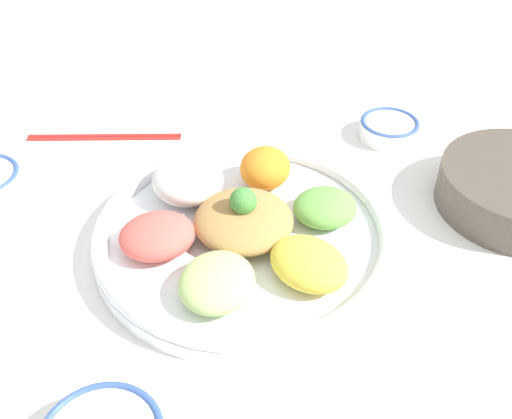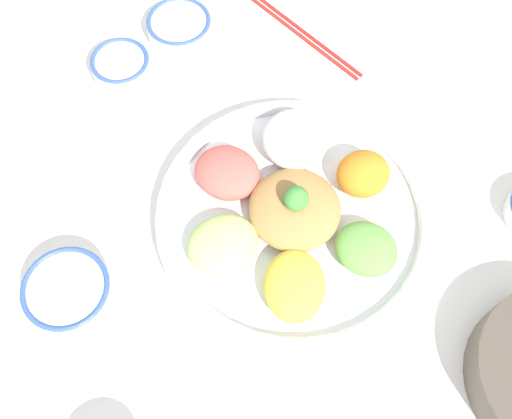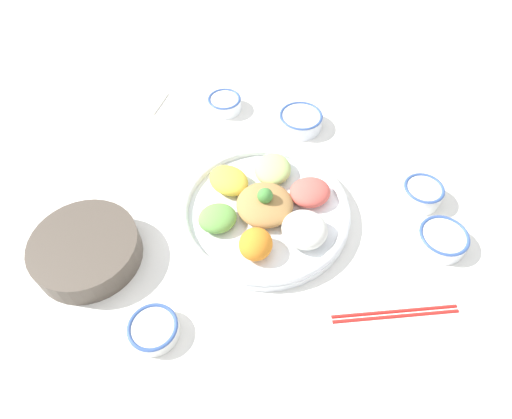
# 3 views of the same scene
# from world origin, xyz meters

# --- Properties ---
(ground_plane) EXTENTS (2.40, 2.40, 0.00)m
(ground_plane) POSITION_xyz_m (0.00, 0.00, 0.00)
(ground_plane) COLOR white
(salad_platter) EXTENTS (0.37, 0.37, 0.09)m
(salad_platter) POSITION_xyz_m (-0.02, -0.03, 0.03)
(salad_platter) COLOR white
(salad_platter) RESTS_ON ground_plane
(rice_bowl_plain) EXTENTS (0.09, 0.09, 0.03)m
(rice_bowl_plain) POSITION_xyz_m (-0.23, -0.30, 0.02)
(rice_bowl_plain) COLOR white
(rice_bowl_plain) RESTS_ON ground_plane
(chopsticks_pair_near) EXTENTS (0.24, 0.04, 0.01)m
(chopsticks_pair_near) POSITION_xyz_m (0.22, -0.26, 0.00)
(chopsticks_pair_near) COLOR red
(chopsticks_pair_near) RESTS_ON ground_plane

